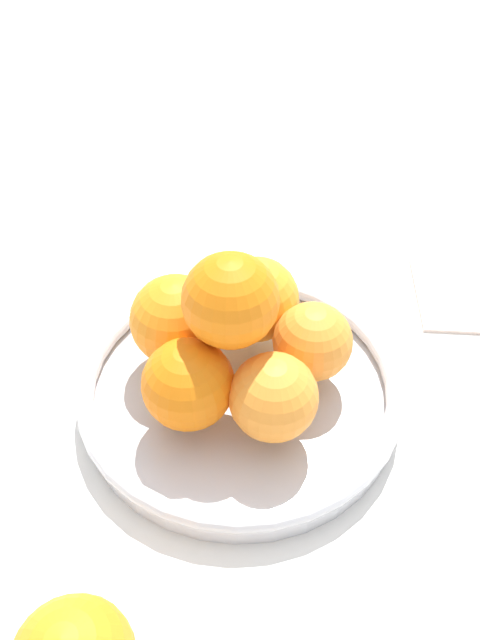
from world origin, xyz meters
TOP-DOWN VIEW (x-y plane):
  - ground_plane at (0.00, 0.00)m, footprint 4.00×4.00m
  - fruit_bowl at (0.00, 0.00)m, footprint 0.30×0.30m
  - orange_pile at (-0.00, 0.01)m, footprint 0.20×0.20m
  - napkin_folded at (0.27, -0.13)m, footprint 0.16×0.16m

SIDE VIEW (x-z plane):
  - ground_plane at x=0.00m, z-range 0.00..0.00m
  - napkin_folded at x=0.27m, z-range 0.00..0.01m
  - fruit_bowl at x=0.00m, z-range 0.00..0.03m
  - orange_pile at x=0.00m, z-range 0.01..0.15m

